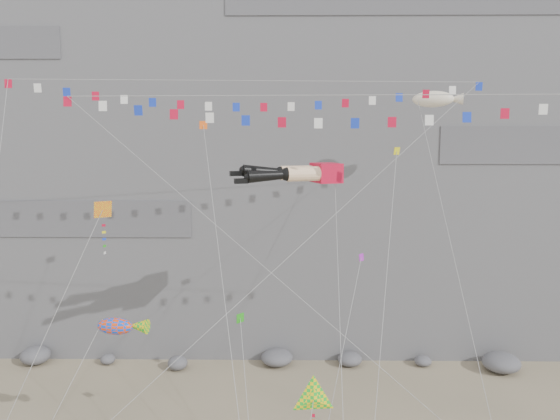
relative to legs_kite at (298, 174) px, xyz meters
name	(u,v)px	position (x,y,z in m)	size (l,w,h in m)	color
cliff	(279,76)	(-1.47, 25.13, 8.56)	(80.00, 28.00, 50.00)	slate
talus_boulders	(277,358)	(-1.47, 10.13, -15.84)	(60.00, 3.00, 1.20)	slate
legs_kite	(298,174)	(0.00, 0.00, 0.00)	(6.81, 17.02, 22.75)	red
flag_banner_upper	(250,81)	(-3.07, 2.85, 5.74)	(30.03, 15.43, 28.99)	red
flag_banner_lower	(337,96)	(2.00, -3.29, 4.35)	(29.24, 6.33, 24.07)	red
harlequin_kite	(102,211)	(-10.21, -4.94, -1.60)	(7.01, 5.91, 16.74)	red
fish_windsock	(115,327)	(-10.05, -4.20, -8.09)	(6.08, 6.51, 10.96)	#EB3D0B
delta_kite	(314,399)	(0.60, -8.57, -10.03)	(2.60, 5.82, 8.56)	yellow
blimp_windsock	(433,100)	(9.48, 5.87, 4.75)	(4.05, 16.16, 25.96)	#F6E9CA
small_kite_a	(204,134)	(-5.59, 0.00, 2.36)	(4.60, 13.84, 23.74)	#FF5D15
small_kite_b	(360,263)	(3.73, -0.78, -5.31)	(4.57, 11.64, 16.36)	purple
small_kite_c	(241,321)	(-3.16, -4.33, -7.73)	(2.40, 10.83, 13.57)	#209517
small_kite_d	(396,161)	(5.79, -0.34, 0.80)	(4.06, 13.13, 22.01)	yellow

